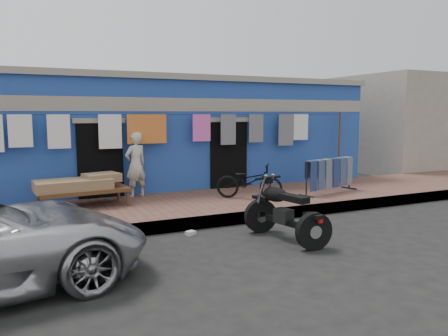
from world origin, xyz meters
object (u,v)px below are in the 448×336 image
Objects in this scene: bicycle at (249,178)px; seated_person at (136,165)px; motorcycle at (286,210)px; jeans_rack at (329,175)px; charpoy at (83,192)px.

seated_person is at bearing 97.02° from bicycle.
motorcycle is 3.92m from jeans_rack.
bicycle is (2.44, -1.41, -0.29)m from seated_person.
motorcycle is at bearing -47.81° from charpoy.
charpoy is (-1.35, -0.66, -0.47)m from seated_person.
motorcycle is at bearing -139.83° from jeans_rack.
charpoy is (-3.10, 3.42, 0.03)m from motorcycle.
jeans_rack is (6.10, -0.89, 0.12)m from charpoy.
jeans_rack reaches higher than motorcycle.
bicycle is at bearing 176.25° from jeans_rack.
jeans_rack is (2.30, -0.15, -0.06)m from bicycle.
bicycle is 2.31m from jeans_rack.
seated_person is 1.00× the size of bicycle.
bicycle is 0.82× the size of jeans_rack.
motorcycle is 0.87× the size of charpoy.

